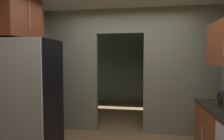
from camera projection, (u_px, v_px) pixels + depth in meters
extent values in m
cube|color=gray|center=(72.00, 71.00, 4.20)|extent=(1.13, 0.12, 2.58)
cube|color=gray|center=(181.00, 72.00, 3.84)|extent=(1.48, 0.12, 2.58)
cube|color=gray|center=(120.00, 21.00, 3.97)|extent=(0.98, 0.12, 0.50)
cube|color=slate|center=(134.00, 66.00, 6.80)|extent=(3.59, 0.10, 2.58)
cube|color=slate|center=(73.00, 67.00, 5.68)|extent=(0.10, 2.83, 2.58)
cube|color=slate|center=(197.00, 68.00, 5.12)|extent=(0.10, 2.83, 2.58)
cube|color=black|center=(31.00, 100.00, 2.93)|extent=(0.77, 0.67, 1.84)
cube|color=#B7BABC|center=(16.00, 106.00, 2.58)|extent=(0.77, 0.03, 1.84)
cylinder|color=#B7BABC|center=(202.00, 133.00, 2.81)|extent=(0.01, 0.01, 0.22)
cube|color=brown|center=(19.00, 16.00, 2.97)|extent=(0.34, 0.85, 0.69)
cylinder|color=#B7BABC|center=(30.00, 16.00, 2.94)|extent=(0.01, 0.01, 0.42)
cylinder|color=black|center=(219.00, 99.00, 2.66)|extent=(0.01, 0.15, 0.15)
cube|color=#388C47|center=(221.00, 103.00, 2.86)|extent=(0.13, 0.14, 0.02)
cube|color=gold|center=(220.00, 102.00, 2.87)|extent=(0.13, 0.13, 0.02)
cube|color=black|center=(221.00, 101.00, 2.86)|extent=(0.14, 0.16, 0.02)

